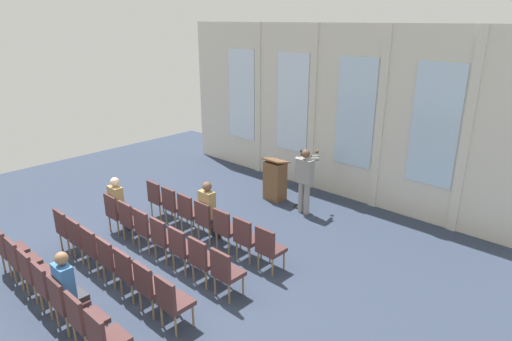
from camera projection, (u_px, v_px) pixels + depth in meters
name	position (u px, v px, depth m)	size (l,w,h in m)	color
ground_plane	(129.00, 277.00, 8.23)	(16.14, 16.14, 0.00)	#2D384C
rear_partition	(324.00, 111.00, 11.74)	(10.15, 0.14, 4.54)	beige
speaker	(305.00, 177.00, 10.67)	(0.50, 0.69, 1.65)	gray
mic_stand	(300.00, 195.00, 11.18)	(0.28, 0.28, 1.55)	black
lectern	(275.00, 180.00, 11.62)	(0.60, 0.48, 1.16)	brown
chair_r0_c0	(158.00, 197.00, 10.56)	(0.46, 0.44, 0.94)	olive
chair_r0_c1	(173.00, 204.00, 10.18)	(0.46, 0.44, 0.94)	olive
chair_r0_c2	(189.00, 211.00, 9.79)	(0.46, 0.44, 0.94)	olive
chair_r0_c3	(207.00, 219.00, 9.41)	(0.46, 0.44, 0.94)	olive
audience_r0_c3	(209.00, 208.00, 9.39)	(0.36, 0.39, 1.37)	#2D2D33
chair_r0_c4	(226.00, 227.00, 9.03)	(0.46, 0.44, 0.94)	olive
chair_r0_c5	(246.00, 236.00, 8.64)	(0.46, 0.44, 0.94)	olive
chair_r0_c6	(269.00, 247.00, 8.26)	(0.46, 0.44, 0.94)	olive
chair_r1_c0	(116.00, 211.00, 9.78)	(0.46, 0.44, 0.94)	olive
audience_r1_c0	(118.00, 202.00, 9.77)	(0.36, 0.39, 1.32)	#2D2D33
chair_r1_c1	(131.00, 219.00, 9.40)	(0.46, 0.44, 0.94)	olive
chair_r1_c2	(146.00, 227.00, 9.02)	(0.46, 0.44, 0.94)	olive
chair_r1_c3	(163.00, 237.00, 8.63)	(0.46, 0.44, 0.94)	olive
chair_r1_c4	(182.00, 247.00, 8.25)	(0.46, 0.44, 0.94)	olive
chair_r1_c5	(203.00, 258.00, 7.86)	(0.46, 0.44, 0.94)	olive
chair_r1_c6	(225.00, 270.00, 7.48)	(0.46, 0.44, 0.94)	olive
chair_r2_c0	(67.00, 228.00, 9.01)	(0.46, 0.44, 0.94)	olive
chair_r2_c1	(81.00, 237.00, 8.62)	(0.46, 0.44, 0.94)	olive
chair_r2_c2	(95.00, 247.00, 8.24)	(0.46, 0.44, 0.94)	olive
chair_r2_c3	(112.00, 258.00, 7.85)	(0.46, 0.44, 0.94)	olive
chair_r2_c4	(130.00, 271.00, 7.47)	(0.46, 0.44, 0.94)	olive
chair_r2_c5	(150.00, 284.00, 7.08)	(0.46, 0.44, 0.94)	olive
chair_r2_c6	(172.00, 300.00, 6.70)	(0.46, 0.44, 0.94)	olive
chair_r3_c0	(8.00, 247.00, 8.23)	(0.46, 0.44, 0.94)	olive
chair_r3_c1	(21.00, 259.00, 7.84)	(0.46, 0.44, 0.94)	olive
chair_r3_c2	(34.00, 271.00, 7.46)	(0.46, 0.44, 0.94)	olive
chair_r3_c3	(49.00, 285.00, 7.07)	(0.46, 0.44, 0.94)	olive
chair_r3_c4	(65.00, 300.00, 6.69)	(0.46, 0.44, 0.94)	olive
audience_r3_c4	(68.00, 286.00, 6.67)	(0.36, 0.39, 1.35)	#2D2D33
chair_r3_c5	(84.00, 317.00, 6.30)	(0.46, 0.44, 0.94)	olive
chair_r3_c6	(105.00, 337.00, 5.92)	(0.46, 0.44, 0.94)	olive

